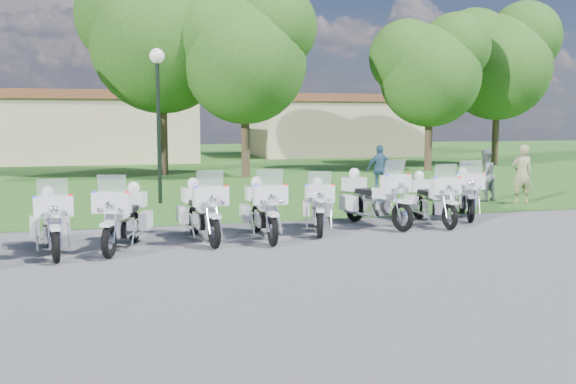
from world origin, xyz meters
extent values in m
plane|color=#535357|center=(0.00, 0.00, 0.00)|extent=(100.00, 100.00, 0.00)
cube|color=#28581B|center=(0.00, 27.00, 0.00)|extent=(100.00, 48.00, 0.01)
torus|color=black|center=(-4.36, -0.48, 0.31)|extent=(0.23, 0.64, 0.63)
torus|color=black|center=(-4.63, 1.09, 0.31)|extent=(0.23, 0.64, 0.63)
cube|color=white|center=(-4.35, -0.50, 0.64)|extent=(0.24, 0.43, 0.07)
cube|color=white|center=(-4.39, -0.27, 0.98)|extent=(0.70, 0.34, 0.37)
cube|color=silver|center=(-4.40, -0.21, 1.31)|extent=(0.54, 0.20, 0.35)
sphere|color=red|center=(-4.09, -0.27, 1.16)|extent=(0.08, 0.08, 0.08)
sphere|color=#1426E5|center=(-4.68, -0.37, 1.16)|extent=(0.08, 0.08, 0.08)
cube|color=silver|center=(-4.50, 0.32, 0.42)|extent=(0.40, 0.57, 0.32)
cube|color=white|center=(-4.46, 0.10, 0.75)|extent=(0.38, 0.53, 0.21)
cube|color=black|center=(-4.54, 0.60, 0.73)|extent=(0.41, 0.63, 0.11)
cube|color=white|center=(-4.33, 1.00, 0.47)|extent=(0.25, 0.51, 0.34)
cube|color=white|center=(-4.88, 0.90, 0.47)|extent=(0.25, 0.51, 0.34)
cube|color=white|center=(-4.63, 1.12, 0.86)|extent=(0.51, 0.45, 0.30)
sphere|color=white|center=(-4.63, 1.12, 1.10)|extent=(0.24, 0.24, 0.24)
torus|color=black|center=(-3.45, -0.34, 0.32)|extent=(0.31, 0.65, 0.64)
torus|color=black|center=(-2.98, 1.22, 0.32)|extent=(0.31, 0.65, 0.64)
cube|color=white|center=(-3.46, -0.36, 0.65)|extent=(0.29, 0.45, 0.07)
cube|color=white|center=(-3.39, -0.13, 1.01)|extent=(0.73, 0.42, 0.38)
cube|color=silver|center=(-3.37, -0.08, 1.34)|extent=(0.55, 0.27, 0.36)
sphere|color=red|center=(-3.11, -0.27, 1.19)|extent=(0.09, 0.09, 0.09)
sphere|color=#1426E5|center=(-3.70, -0.10, 1.19)|extent=(0.09, 0.09, 0.09)
cube|color=silver|center=(-3.21, 0.46, 0.43)|extent=(0.47, 0.61, 0.33)
cube|color=white|center=(-3.27, 0.24, 0.77)|extent=(0.44, 0.57, 0.21)
cube|color=black|center=(-3.12, 0.73, 0.75)|extent=(0.48, 0.66, 0.11)
cube|color=white|center=(-2.74, 1.00, 0.48)|extent=(0.31, 0.53, 0.34)
cube|color=white|center=(-3.29, 1.16, 0.48)|extent=(0.31, 0.53, 0.34)
cube|color=white|center=(-2.97, 1.25, 0.88)|extent=(0.55, 0.50, 0.31)
sphere|color=white|center=(-2.97, 1.25, 1.13)|extent=(0.25, 0.25, 0.25)
torus|color=black|center=(-1.46, 0.11, 0.32)|extent=(0.21, 0.66, 0.65)
torus|color=black|center=(-1.69, 1.73, 0.32)|extent=(0.21, 0.66, 0.65)
cube|color=white|center=(-1.46, 0.09, 0.66)|extent=(0.23, 0.44, 0.07)
cube|color=white|center=(-1.49, 0.33, 1.01)|extent=(0.72, 0.33, 0.39)
cube|color=silver|center=(-1.50, 0.38, 1.35)|extent=(0.55, 0.19, 0.36)
sphere|color=red|center=(-1.18, 0.31, 1.19)|extent=(0.09, 0.09, 0.09)
sphere|color=#1426E5|center=(-1.79, 0.23, 1.19)|extent=(0.09, 0.09, 0.09)
cube|color=silver|center=(-1.58, 0.94, 0.43)|extent=(0.40, 0.58, 0.33)
cube|color=white|center=(-1.54, 0.71, 0.77)|extent=(0.38, 0.54, 0.21)
cube|color=black|center=(-1.62, 1.22, 0.75)|extent=(0.41, 0.64, 0.12)
cube|color=white|center=(-1.38, 1.63, 0.48)|extent=(0.24, 0.52, 0.35)
cube|color=white|center=(-1.95, 1.55, 0.48)|extent=(0.24, 0.52, 0.35)
cube|color=white|center=(-1.69, 1.76, 0.89)|extent=(0.51, 0.45, 0.31)
sphere|color=white|center=(-1.69, 1.76, 1.14)|extent=(0.25, 0.25, 0.25)
torus|color=black|center=(-0.29, 0.05, 0.32)|extent=(0.13, 0.65, 0.65)
torus|color=black|center=(-0.29, 1.69, 0.32)|extent=(0.13, 0.65, 0.65)
cube|color=white|center=(-0.29, 0.03, 0.66)|extent=(0.18, 0.43, 0.07)
cube|color=white|center=(-0.29, 0.27, 1.01)|extent=(0.70, 0.23, 0.39)
cube|color=silver|center=(-0.29, 0.33, 1.35)|extent=(0.54, 0.12, 0.36)
sphere|color=red|center=(0.02, 0.21, 1.20)|extent=(0.09, 0.09, 0.09)
sphere|color=#1426E5|center=(-0.60, 0.21, 1.20)|extent=(0.09, 0.09, 0.09)
cube|color=silver|center=(-0.29, 0.89, 0.43)|extent=(0.33, 0.54, 0.33)
cube|color=white|center=(-0.29, 0.65, 0.77)|extent=(0.31, 0.50, 0.21)
cube|color=black|center=(-0.29, 1.18, 0.75)|extent=(0.33, 0.60, 0.12)
cube|color=white|center=(0.00, 1.54, 0.48)|extent=(0.18, 0.50, 0.35)
cube|color=white|center=(-0.58, 1.54, 0.48)|extent=(0.18, 0.50, 0.35)
cube|color=white|center=(-0.28, 1.72, 0.89)|extent=(0.46, 0.39, 0.31)
sphere|color=white|center=(-0.28, 1.72, 1.14)|extent=(0.25, 0.25, 0.25)
torus|color=black|center=(0.88, 0.65, 0.30)|extent=(0.27, 0.61, 0.60)
torus|color=black|center=(1.27, 2.12, 0.30)|extent=(0.27, 0.61, 0.60)
cube|color=white|center=(0.88, 0.63, 0.61)|extent=(0.26, 0.42, 0.06)
cube|color=white|center=(0.94, 0.85, 0.94)|extent=(0.68, 0.37, 0.36)
cube|color=silver|center=(0.95, 0.90, 1.25)|extent=(0.51, 0.23, 0.34)
sphere|color=red|center=(1.20, 0.73, 1.11)|extent=(0.08, 0.08, 0.08)
sphere|color=#1426E5|center=(0.64, 0.87, 1.11)|extent=(0.08, 0.08, 0.08)
cube|color=silver|center=(1.08, 1.40, 0.40)|extent=(0.42, 0.56, 0.30)
cube|color=white|center=(1.03, 1.20, 0.72)|extent=(0.40, 0.52, 0.20)
cube|color=black|center=(1.15, 1.66, 0.70)|extent=(0.44, 0.61, 0.11)
cube|color=white|center=(1.50, 1.93, 0.45)|extent=(0.27, 0.49, 0.32)
cube|color=white|center=(0.98, 2.06, 0.45)|extent=(0.27, 0.49, 0.32)
cube|color=white|center=(1.28, 2.15, 0.82)|extent=(0.51, 0.46, 0.29)
sphere|color=white|center=(1.28, 2.15, 1.06)|extent=(0.23, 0.23, 0.23)
torus|color=black|center=(2.93, 0.96, 0.34)|extent=(0.34, 0.69, 0.68)
torus|color=black|center=(2.38, 2.60, 0.34)|extent=(0.34, 0.69, 0.68)
cube|color=white|center=(2.93, 0.94, 0.69)|extent=(0.31, 0.48, 0.07)
cube|color=white|center=(2.85, 1.18, 1.07)|extent=(0.77, 0.46, 0.41)
cube|color=silver|center=(2.83, 1.24, 1.42)|extent=(0.58, 0.30, 0.38)
sphere|color=red|center=(3.18, 1.22, 1.26)|extent=(0.09, 0.09, 0.09)
sphere|color=#1426E5|center=(2.56, 1.02, 1.26)|extent=(0.09, 0.09, 0.09)
cube|color=silver|center=(2.65, 1.80, 0.46)|extent=(0.51, 0.65, 0.35)
cube|color=white|center=(2.72, 1.56, 0.81)|extent=(0.48, 0.60, 0.22)
cube|color=black|center=(2.55, 2.09, 0.79)|extent=(0.53, 0.71, 0.12)
cube|color=white|center=(2.72, 2.55, 0.51)|extent=(0.34, 0.56, 0.37)
cube|color=white|center=(2.14, 2.36, 0.51)|extent=(0.34, 0.56, 0.37)
cube|color=white|center=(2.37, 2.63, 0.94)|extent=(0.59, 0.54, 0.33)
sphere|color=white|center=(2.37, 2.63, 1.20)|extent=(0.26, 0.26, 0.26)
torus|color=black|center=(4.09, 0.91, 0.31)|extent=(0.12, 0.63, 0.63)
torus|color=black|center=(4.09, 2.51, 0.31)|extent=(0.12, 0.63, 0.63)
cube|color=white|center=(4.09, 0.89, 0.64)|extent=(0.17, 0.42, 0.07)
cube|color=white|center=(4.09, 1.12, 0.99)|extent=(0.68, 0.23, 0.38)
cube|color=silver|center=(4.09, 1.18, 1.32)|extent=(0.53, 0.11, 0.36)
sphere|color=red|center=(4.39, 1.07, 1.17)|extent=(0.09, 0.09, 0.09)
sphere|color=#1426E5|center=(3.78, 1.07, 1.17)|extent=(0.09, 0.09, 0.09)
cube|color=silver|center=(4.09, 1.73, 0.43)|extent=(0.32, 0.53, 0.32)
cube|color=white|center=(4.09, 1.50, 0.76)|extent=(0.30, 0.49, 0.21)
cube|color=black|center=(4.09, 2.01, 0.74)|extent=(0.32, 0.59, 0.11)
cube|color=white|center=(4.37, 2.37, 0.47)|extent=(0.17, 0.49, 0.34)
cube|color=white|center=(3.80, 2.37, 0.47)|extent=(0.17, 0.49, 0.34)
cube|color=white|center=(4.09, 2.54, 0.87)|extent=(0.45, 0.38, 0.30)
sphere|color=white|center=(4.09, 2.54, 1.12)|extent=(0.25, 0.25, 0.25)
torus|color=black|center=(5.08, 1.69, 0.31)|extent=(0.36, 0.64, 0.64)
torus|color=black|center=(5.69, 3.19, 0.31)|extent=(0.36, 0.64, 0.64)
cube|color=white|center=(5.07, 1.67, 0.65)|extent=(0.32, 0.45, 0.07)
cube|color=white|center=(5.16, 1.89, 1.00)|extent=(0.72, 0.47, 0.38)
cube|color=silver|center=(5.18, 1.94, 1.33)|extent=(0.54, 0.31, 0.36)
sphere|color=red|center=(5.42, 1.72, 1.18)|extent=(0.09, 0.09, 0.09)
sphere|color=#1426E5|center=(4.86, 1.95, 1.18)|extent=(0.09, 0.09, 0.09)
cube|color=silver|center=(5.39, 2.45, 0.43)|extent=(0.50, 0.62, 0.32)
cube|color=white|center=(5.31, 2.24, 0.76)|extent=(0.47, 0.57, 0.21)
cube|color=black|center=(5.50, 2.72, 0.74)|extent=(0.52, 0.67, 0.11)
cube|color=white|center=(5.90, 2.95, 0.48)|extent=(0.35, 0.52, 0.34)
cube|color=white|center=(5.37, 3.16, 0.48)|extent=(0.35, 0.52, 0.34)
cube|color=white|center=(5.70, 3.21, 0.88)|extent=(0.57, 0.53, 0.31)
sphere|color=white|center=(5.70, 3.21, 1.13)|extent=(0.25, 0.25, 0.25)
cylinder|color=black|center=(-2.13, 7.20, 2.11)|extent=(0.12, 0.12, 4.22)
sphere|color=white|center=(-2.13, 7.20, 4.38)|extent=(0.44, 0.44, 0.44)
cylinder|color=#38281C|center=(-1.42, 17.15, 2.16)|extent=(0.36, 0.36, 4.32)
sphere|color=#254E16|center=(-1.42, 17.15, 5.89)|extent=(6.28, 6.28, 6.28)
sphere|color=#254E16|center=(-2.79, 17.64, 7.07)|extent=(4.71, 4.71, 4.71)
sphere|color=#254E16|center=(0.06, 16.76, 7.66)|extent=(4.32, 4.32, 4.32)
cylinder|color=#38281C|center=(1.91, 14.92, 1.80)|extent=(0.36, 0.36, 3.60)
sphere|color=#254E16|center=(1.91, 14.92, 4.91)|extent=(5.23, 5.23, 5.23)
sphere|color=#254E16|center=(0.77, 15.33, 5.89)|extent=(3.92, 3.92, 3.92)
sphere|color=#254E16|center=(3.14, 14.59, 6.38)|extent=(3.60, 3.60, 3.60)
cylinder|color=#38281C|center=(11.20, 16.29, 1.67)|extent=(0.36, 0.36, 3.34)
sphere|color=#254E16|center=(11.20, 16.29, 4.55)|extent=(4.85, 4.85, 4.85)
sphere|color=#254E16|center=(10.14, 16.67, 5.46)|extent=(3.64, 3.64, 3.64)
sphere|color=#254E16|center=(12.34, 15.99, 5.91)|extent=(3.34, 3.34, 3.34)
cylinder|color=#38281C|center=(16.34, 18.65, 1.92)|extent=(0.36, 0.36, 3.84)
sphere|color=#254E16|center=(16.34, 18.65, 5.24)|extent=(5.59, 5.59, 5.59)
sphere|color=#254E16|center=(15.12, 19.09, 6.28)|extent=(4.19, 4.19, 4.19)
sphere|color=#254E16|center=(17.65, 18.30, 6.81)|extent=(3.84, 3.84, 3.84)
cube|color=#C4B68D|center=(-6.00, 28.00, 1.80)|extent=(14.00, 8.00, 3.60)
cube|color=brown|center=(-6.00, 28.00, 3.85)|extent=(14.56, 8.32, 0.50)
cube|color=#C4B68D|center=(11.00, 30.00, 1.80)|extent=(11.00, 7.00, 3.60)
cube|color=brown|center=(11.00, 30.00, 3.85)|extent=(11.44, 7.28, 0.50)
imported|color=#969466|center=(8.37, 4.48, 0.88)|extent=(0.70, 0.51, 1.76)
imported|color=slate|center=(7.60, 5.25, 0.80)|extent=(0.91, 0.78, 1.60)
imported|color=#305374|center=(5.23, 7.87, 0.83)|extent=(0.97, 0.41, 1.65)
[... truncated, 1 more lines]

